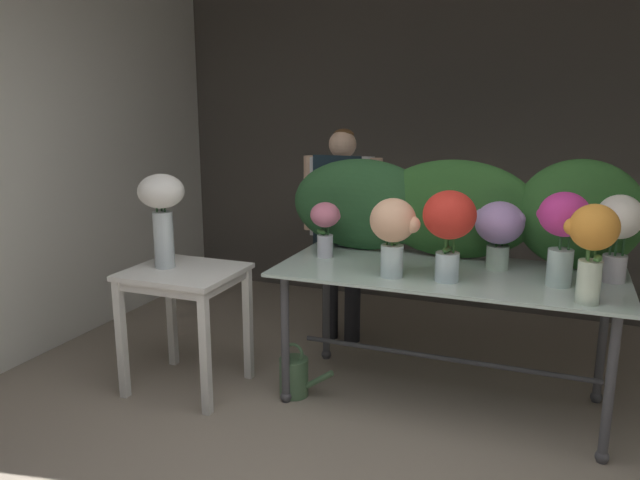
{
  "coord_description": "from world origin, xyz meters",
  "views": [
    {
      "loc": [
        0.85,
        -1.82,
        1.8
      ],
      "look_at": [
        -0.46,
        1.5,
        0.98
      ],
      "focal_mm": 34.49,
      "sensor_mm": 36.0,
      "label": 1
    }
  ],
  "objects_px": {
    "vase_magenta_hydrangea": "(563,227)",
    "watering_can": "(295,376)",
    "vase_white_roses_tall": "(162,207)",
    "vase_scarlet_carnations": "(449,223)",
    "side_table_white": "(185,287)",
    "vase_lilac_lilies": "(499,227)",
    "vase_rosy_dahlias": "(325,223)",
    "vase_peach_peonies": "(394,229)",
    "display_table_glass": "(446,291)",
    "vase_ivory_tulips": "(618,227)",
    "florist": "(342,213)",
    "vase_sunset_roses": "(592,241)"
  },
  "relations": [
    {
      "from": "vase_magenta_hydrangea",
      "to": "florist",
      "type": "bearing_deg",
      "value": 152.4
    },
    {
      "from": "vase_magenta_hydrangea",
      "to": "watering_can",
      "type": "xyz_separation_m",
      "value": [
        -1.47,
        -0.18,
        -1.02
      ]
    },
    {
      "from": "vase_lilac_lilies",
      "to": "vase_sunset_roses",
      "type": "distance_m",
      "value": 0.68
    },
    {
      "from": "vase_scarlet_carnations",
      "to": "vase_white_roses_tall",
      "type": "bearing_deg",
      "value": -173.68
    },
    {
      "from": "vase_white_roses_tall",
      "to": "vase_magenta_hydrangea",
      "type": "bearing_deg",
      "value": 8.03
    },
    {
      "from": "vase_scarlet_carnations",
      "to": "watering_can",
      "type": "bearing_deg",
      "value": -177.02
    },
    {
      "from": "display_table_glass",
      "to": "vase_lilac_lilies",
      "type": "bearing_deg",
      "value": 29.55
    },
    {
      "from": "display_table_glass",
      "to": "watering_can",
      "type": "bearing_deg",
      "value": -163.87
    },
    {
      "from": "florist",
      "to": "vase_sunset_roses",
      "type": "xyz_separation_m",
      "value": [
        1.64,
        -1.05,
        0.15
      ]
    },
    {
      "from": "vase_scarlet_carnations",
      "to": "watering_can",
      "type": "relative_size",
      "value": 1.42
    },
    {
      "from": "florist",
      "to": "vase_magenta_hydrangea",
      "type": "xyz_separation_m",
      "value": [
        1.51,
        -0.79,
        0.16
      ]
    },
    {
      "from": "vase_magenta_hydrangea",
      "to": "side_table_white",
      "type": "bearing_deg",
      "value": -171.47
    },
    {
      "from": "vase_rosy_dahlias",
      "to": "vase_peach_peonies",
      "type": "distance_m",
      "value": 0.59
    },
    {
      "from": "vase_peach_peonies",
      "to": "vase_rosy_dahlias",
      "type": "bearing_deg",
      "value": 151.34
    },
    {
      "from": "vase_ivory_tulips",
      "to": "vase_rosy_dahlias",
      "type": "bearing_deg",
      "value": -177.49
    },
    {
      "from": "side_table_white",
      "to": "vase_scarlet_carnations",
      "type": "relative_size",
      "value": 1.56
    },
    {
      "from": "vase_lilac_lilies",
      "to": "vase_peach_peonies",
      "type": "relative_size",
      "value": 0.9
    },
    {
      "from": "display_table_glass",
      "to": "side_table_white",
      "type": "bearing_deg",
      "value": -165.7
    },
    {
      "from": "vase_sunset_roses",
      "to": "vase_peach_peonies",
      "type": "relative_size",
      "value": 1.1
    },
    {
      "from": "vase_white_roses_tall",
      "to": "vase_scarlet_carnations",
      "type": "bearing_deg",
      "value": 6.32
    },
    {
      "from": "side_table_white",
      "to": "watering_can",
      "type": "height_order",
      "value": "side_table_white"
    },
    {
      "from": "vase_white_roses_tall",
      "to": "vase_rosy_dahlias",
      "type": "bearing_deg",
      "value": 26.24
    },
    {
      "from": "vase_ivory_tulips",
      "to": "vase_magenta_hydrangea",
      "type": "relative_size",
      "value": 0.95
    },
    {
      "from": "side_table_white",
      "to": "vase_lilac_lilies",
      "type": "height_order",
      "value": "vase_lilac_lilies"
    },
    {
      "from": "side_table_white",
      "to": "vase_peach_peonies",
      "type": "xyz_separation_m",
      "value": [
        1.27,
        0.16,
        0.43
      ]
    },
    {
      "from": "vase_magenta_hydrangea",
      "to": "watering_can",
      "type": "distance_m",
      "value": 1.8
    },
    {
      "from": "vase_rosy_dahlias",
      "to": "vase_peach_peonies",
      "type": "xyz_separation_m",
      "value": [
        0.51,
        -0.28,
        0.06
      ]
    },
    {
      "from": "vase_peach_peonies",
      "to": "watering_can",
      "type": "distance_m",
      "value": 1.14
    },
    {
      "from": "vase_ivory_tulips",
      "to": "vase_scarlet_carnations",
      "type": "xyz_separation_m",
      "value": [
        -0.85,
        -0.33,
        0.02
      ]
    },
    {
      "from": "florist",
      "to": "vase_lilac_lilies",
      "type": "relative_size",
      "value": 3.98
    },
    {
      "from": "display_table_glass",
      "to": "vase_white_roses_tall",
      "type": "xyz_separation_m",
      "value": [
        -1.67,
        -0.39,
        0.46
      ]
    },
    {
      "from": "vase_ivory_tulips",
      "to": "side_table_white",
      "type": "bearing_deg",
      "value": -168.0
    },
    {
      "from": "vase_rosy_dahlias",
      "to": "vase_lilac_lilies",
      "type": "xyz_separation_m",
      "value": [
        1.04,
        0.1,
        0.03
      ]
    },
    {
      "from": "vase_rosy_dahlias",
      "to": "vase_lilac_lilies",
      "type": "distance_m",
      "value": 1.05
    },
    {
      "from": "display_table_glass",
      "to": "side_table_white",
      "type": "distance_m",
      "value": 1.59
    },
    {
      "from": "vase_magenta_hydrangea",
      "to": "vase_peach_peonies",
      "type": "bearing_deg",
      "value": -169.64
    },
    {
      "from": "display_table_glass",
      "to": "vase_magenta_hydrangea",
      "type": "height_order",
      "value": "vase_magenta_hydrangea"
    },
    {
      "from": "florist",
      "to": "vase_white_roses_tall",
      "type": "xyz_separation_m",
      "value": [
        -0.77,
        -1.11,
        0.18
      ]
    },
    {
      "from": "florist",
      "to": "vase_peach_peonies",
      "type": "bearing_deg",
      "value": -56.03
    },
    {
      "from": "vase_white_roses_tall",
      "to": "florist",
      "type": "bearing_deg",
      "value": 55.31
    },
    {
      "from": "side_table_white",
      "to": "vase_sunset_roses",
      "type": "bearing_deg",
      "value": 1.59
    },
    {
      "from": "display_table_glass",
      "to": "vase_scarlet_carnations",
      "type": "height_order",
      "value": "vase_scarlet_carnations"
    },
    {
      "from": "vase_sunset_roses",
      "to": "vase_white_roses_tall",
      "type": "bearing_deg",
      "value": -178.5
    },
    {
      "from": "watering_can",
      "to": "vase_rosy_dahlias",
      "type": "bearing_deg",
      "value": 73.82
    },
    {
      "from": "side_table_white",
      "to": "vase_peach_peonies",
      "type": "distance_m",
      "value": 1.35
    },
    {
      "from": "side_table_white",
      "to": "vase_scarlet_carnations",
      "type": "xyz_separation_m",
      "value": [
        1.57,
        0.19,
        0.48
      ]
    },
    {
      "from": "vase_rosy_dahlias",
      "to": "vase_sunset_roses",
      "type": "relative_size",
      "value": 0.71
    },
    {
      "from": "vase_scarlet_carnations",
      "to": "watering_can",
      "type": "xyz_separation_m",
      "value": [
        -0.9,
        -0.05,
        -1.02
      ]
    },
    {
      "from": "vase_peach_peonies",
      "to": "vase_scarlet_carnations",
      "type": "bearing_deg",
      "value": 5.07
    },
    {
      "from": "vase_ivory_tulips",
      "to": "vase_peach_peonies",
      "type": "relative_size",
      "value": 1.08
    }
  ]
}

